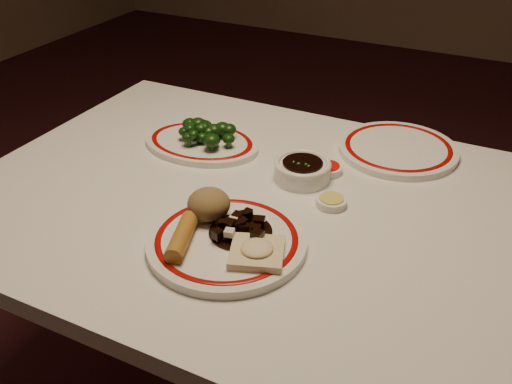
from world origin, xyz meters
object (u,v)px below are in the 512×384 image
(dining_table, at_px, (251,232))
(broccoli_pile, at_px, (206,131))
(fried_wonton, at_px, (257,251))
(soy_bowl, at_px, (302,171))
(broccoli_plate, at_px, (202,143))
(rice_mound, at_px, (209,204))
(stirfry_heap, at_px, (240,227))
(spring_roll, at_px, (182,237))
(main_plate, at_px, (227,241))

(dining_table, distance_m, broccoli_pile, 0.29)
(fried_wonton, relative_size, soy_bowl, 0.97)
(broccoli_plate, bearing_deg, rice_mound, -56.28)
(stirfry_heap, bearing_deg, dining_table, 109.81)
(spring_roll, distance_m, broccoli_plate, 0.42)
(rice_mound, height_order, soy_bowl, rice_mound)
(main_plate, bearing_deg, stirfry_heap, 64.34)
(soy_bowl, bearing_deg, dining_table, -121.22)
(broccoli_plate, height_order, soy_bowl, soy_bowl)
(rice_mound, bearing_deg, soy_bowl, 68.81)
(spring_roll, relative_size, broccoli_plate, 0.41)
(soy_bowl, bearing_deg, fried_wonton, -82.21)
(main_plate, height_order, broccoli_plate, main_plate)
(spring_roll, xyz_separation_m, broccoli_pile, (-0.18, 0.38, 0.01))
(spring_roll, distance_m, soy_bowl, 0.35)
(main_plate, relative_size, fried_wonton, 3.12)
(spring_roll, bearing_deg, dining_table, 66.09)
(fried_wonton, distance_m, stirfry_heap, 0.08)
(dining_table, bearing_deg, main_plate, -77.47)
(fried_wonton, bearing_deg, dining_table, 119.70)
(broccoli_pile, bearing_deg, spring_roll, -65.05)
(dining_table, relative_size, broccoli_pile, 7.53)
(rice_mound, distance_m, soy_bowl, 0.26)
(fried_wonton, distance_m, soy_bowl, 0.31)
(broccoli_plate, relative_size, broccoli_pile, 1.85)
(spring_roll, height_order, broccoli_plate, spring_roll)
(broccoli_pile, bearing_deg, stirfry_heap, -49.97)
(main_plate, xyz_separation_m, soy_bowl, (0.03, 0.29, 0.01))
(spring_roll, relative_size, broccoli_pile, 0.75)
(main_plate, relative_size, rice_mound, 4.50)
(broccoli_plate, bearing_deg, spring_roll, -63.56)
(broccoli_plate, distance_m, broccoli_pile, 0.03)
(rice_mound, bearing_deg, broccoli_plate, 123.72)
(dining_table, relative_size, spring_roll, 10.00)
(fried_wonton, relative_size, broccoli_plate, 0.40)
(dining_table, xyz_separation_m, soy_bowl, (0.07, 0.11, 0.11))
(main_plate, distance_m, broccoli_plate, 0.41)
(spring_roll, bearing_deg, fried_wonton, -5.79)
(spring_roll, xyz_separation_m, soy_bowl, (0.09, 0.34, -0.01))
(dining_table, height_order, fried_wonton, fried_wonton)
(stirfry_heap, bearing_deg, broccoli_pile, 130.03)
(rice_mound, bearing_deg, main_plate, -35.70)
(spring_roll, height_order, broccoli_pile, broccoli_pile)
(main_plate, distance_m, stirfry_heap, 0.04)
(rice_mound, relative_size, spring_roll, 0.69)
(broccoli_plate, bearing_deg, dining_table, -35.62)
(dining_table, relative_size, rice_mound, 14.59)
(dining_table, distance_m, broccoli_plate, 0.28)
(soy_bowl, bearing_deg, rice_mound, -111.19)
(spring_roll, height_order, stirfry_heap, spring_roll)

